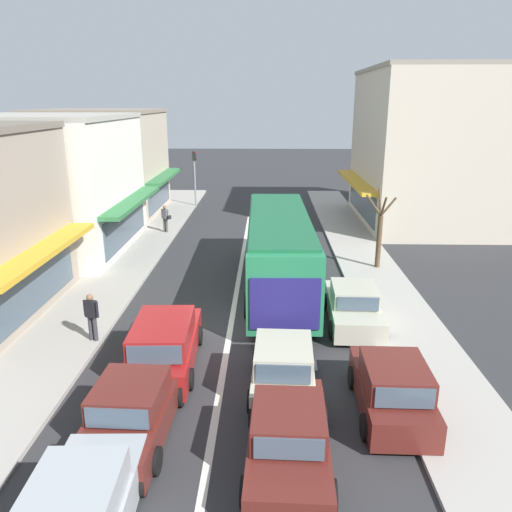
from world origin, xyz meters
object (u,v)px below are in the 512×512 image
(sedan_behind_bus_mid, at_px, (132,411))
(parked_hatchback_kerb_front, at_px, (392,389))
(sedan_queue_far_back, at_px, (288,438))
(traffic_light_downstreet, at_px, (195,169))
(pedestrian_browsing_midblock, at_px, (91,314))
(city_bus, at_px, (279,247))
(hatchback_behind_bus_near, at_px, (283,368))
(wagon_adjacent_lane_lead, at_px, (165,345))
(street_tree_right, at_px, (379,234))
(hatchback_adjacent_lane_trail, at_px, (80,512))
(parked_sedan_kerb_second, at_px, (353,306))
(pedestrian_with_handbag_near, at_px, (165,217))

(sedan_behind_bus_mid, xyz_separation_m, parked_hatchback_kerb_front, (6.39, 1.04, 0.05))
(sedan_queue_far_back, xyz_separation_m, traffic_light_downstreet, (-5.97, 28.04, 2.19))
(sedan_behind_bus_mid, bearing_deg, pedestrian_browsing_midblock, 118.53)
(sedan_behind_bus_mid, height_order, pedestrian_browsing_midblock, pedestrian_browsing_midblock)
(city_bus, distance_m, hatchback_behind_bus_near, 8.00)
(hatchback_behind_bus_near, distance_m, parked_hatchback_kerb_front, 2.91)
(hatchback_behind_bus_near, xyz_separation_m, parked_hatchback_kerb_front, (2.74, -0.98, 0.00))
(wagon_adjacent_lane_lead, bearing_deg, street_tree_right, 48.54)
(parked_hatchback_kerb_front, distance_m, street_tree_right, 11.87)
(sedan_behind_bus_mid, bearing_deg, city_bus, 69.72)
(wagon_adjacent_lane_lead, bearing_deg, hatchback_adjacent_lane_trail, -92.23)
(sedan_queue_far_back, bearing_deg, hatchback_adjacent_lane_trail, -150.00)
(city_bus, relative_size, street_tree_right, 2.88)
(street_tree_right, bearing_deg, hatchback_behind_bus_near, -114.27)
(hatchback_behind_bus_near, xyz_separation_m, street_tree_right, (4.80, 10.66, 1.04))
(sedan_queue_far_back, height_order, hatchback_adjacent_lane_trail, hatchback_adjacent_lane_trail)
(parked_sedan_kerb_second, height_order, traffic_light_downstreet, traffic_light_downstreet)
(sedan_behind_bus_mid, relative_size, pedestrian_with_handbag_near, 2.62)
(sedan_queue_far_back, distance_m, traffic_light_downstreet, 28.76)
(hatchback_adjacent_lane_trail, bearing_deg, city_bus, 73.77)
(street_tree_right, bearing_deg, sedan_queue_far_back, -109.38)
(hatchback_adjacent_lane_trail, height_order, parked_hatchback_kerb_front, same)
(pedestrian_with_handbag_near, bearing_deg, parked_sedan_kerb_second, -53.37)
(parked_hatchback_kerb_front, xyz_separation_m, traffic_light_downstreet, (-8.69, 26.11, 2.15))
(sedan_behind_bus_mid, distance_m, parked_hatchback_kerb_front, 6.48)
(sedan_behind_bus_mid, bearing_deg, hatchback_adjacent_lane_trail, -92.23)
(city_bus, xyz_separation_m, traffic_light_downstreet, (-5.97, 17.21, 0.97))
(hatchback_behind_bus_near, bearing_deg, traffic_light_downstreet, 103.32)
(wagon_adjacent_lane_lead, height_order, street_tree_right, street_tree_right)
(parked_hatchback_kerb_front, distance_m, pedestrian_with_handbag_near, 20.25)
(pedestrian_with_handbag_near, bearing_deg, hatchback_adjacent_lane_trail, -82.65)
(hatchback_adjacent_lane_trail, height_order, pedestrian_browsing_midblock, pedestrian_browsing_midblock)
(wagon_adjacent_lane_lead, distance_m, traffic_light_downstreet, 24.11)
(traffic_light_downstreet, bearing_deg, pedestrian_with_handbag_near, -94.71)
(sedan_behind_bus_mid, height_order, traffic_light_downstreet, traffic_light_downstreet)
(sedan_behind_bus_mid, height_order, pedestrian_with_handbag_near, pedestrian_with_handbag_near)
(sedan_behind_bus_mid, relative_size, traffic_light_downstreet, 1.02)
(city_bus, bearing_deg, wagon_adjacent_lane_lead, -117.94)
(city_bus, relative_size, sedan_behind_bus_mid, 2.55)
(sedan_queue_far_back, relative_size, pedestrian_with_handbag_near, 2.61)
(traffic_light_downstreet, bearing_deg, wagon_adjacent_lane_lead, -84.21)
(hatchback_adjacent_lane_trail, xyz_separation_m, pedestrian_with_handbag_near, (-2.85, 22.08, 0.36))
(parked_sedan_kerb_second, bearing_deg, sedan_behind_bus_mid, -134.00)
(sedan_behind_bus_mid, height_order, hatchback_adjacent_lane_trail, hatchback_adjacent_lane_trail)
(parked_hatchback_kerb_front, bearing_deg, parked_sedan_kerb_second, 90.96)
(wagon_adjacent_lane_lead, distance_m, parked_sedan_kerb_second, 6.99)
(pedestrian_with_handbag_near, bearing_deg, traffic_light_downstreet, 85.29)
(sedan_queue_far_back, bearing_deg, traffic_light_downstreet, 102.03)
(hatchback_adjacent_lane_trail, xyz_separation_m, parked_hatchback_kerb_front, (6.51, 4.13, 0.00))
(wagon_adjacent_lane_lead, bearing_deg, parked_sedan_kerb_second, 27.91)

